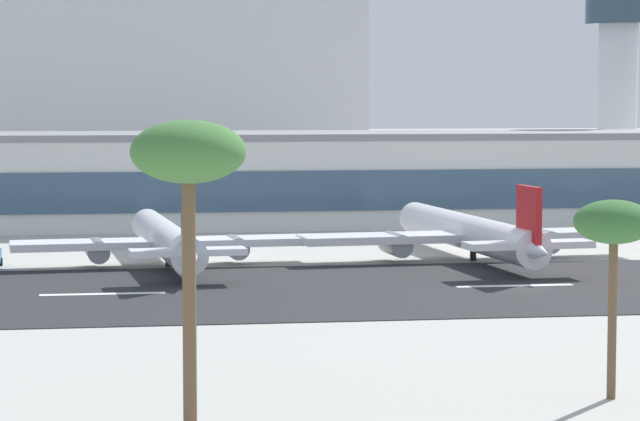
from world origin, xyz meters
TOP-DOWN VIEW (x-y plane):
  - ground_plane at (0.00, 0.00)m, footprint 1400.00×1400.00m
  - runway_strip at (0.00, 1.82)m, footprint 800.00×39.67m
  - runway_centreline_dash_3 at (-41.44, 1.82)m, footprint 12.00×1.20m
  - runway_centreline_dash_4 at (-0.49, 1.82)m, footprint 12.00×1.20m
  - terminal_building at (-16.62, 75.94)m, footprint 212.78×25.92m
  - control_tower at (47.32, 103.26)m, footprint 12.52×12.52m
  - distant_hotel_block at (-53.35, 176.44)m, footprint 134.19×30.54m
  - airliner_navy_tail_gate_0 at (-34.28, 23.69)m, footprint 35.00×43.79m
  - airliner_red_tail_gate_1 at (1.01, 24.46)m, footprint 40.74×46.58m
  - palm_tree_0 at (-36.16, -54.83)m, footprint 6.59×6.59m
  - palm_tree_1 at (-9.45, -50.61)m, footprint 5.04×5.04m

SIDE VIEW (x-z plane):
  - ground_plane at x=0.00m, z-range 0.00..0.00m
  - runway_strip at x=0.00m, z-range 0.00..0.08m
  - runway_centreline_dash_3 at x=-41.44m, z-range 0.08..0.09m
  - runway_centreline_dash_4 at x=-0.49m, z-range 0.08..0.09m
  - airliner_navy_tail_gate_0 at x=-34.28m, z-range -1.66..7.49m
  - airliner_red_tail_gate_1 at x=1.01m, z-range -1.77..7.96m
  - terminal_building at x=-16.62m, z-range 0.00..13.72m
  - palm_tree_1 at x=-9.45m, z-range 4.64..17.23m
  - palm_tree_0 at x=-36.16m, z-range 6.57..24.28m
  - distant_hotel_block at x=-53.35m, z-range 0.00..40.09m
  - control_tower at x=47.32m, z-range 4.08..42.41m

